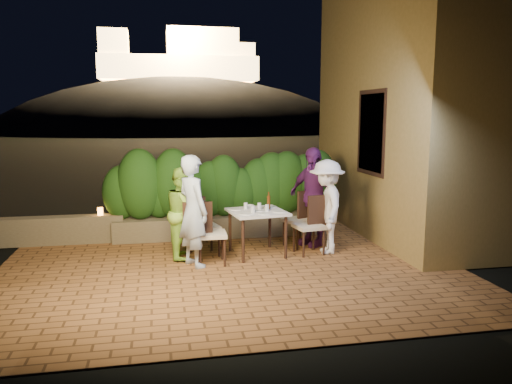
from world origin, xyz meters
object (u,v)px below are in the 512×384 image
object	(u,v)px
dining_table	(257,233)
bowl	(249,206)
diner_white	(327,207)
chair_right_front	(309,225)
beer_bottle	(269,201)
chair_left_front	(211,233)
diner_blue	(193,211)
parapet_lamp	(100,211)
diner_green	(184,212)
diner_purple	(312,197)
chair_left_back	(204,226)
chair_right_back	(299,219)

from	to	relation	value
dining_table	bowl	world-z (taller)	bowl
diner_white	chair_right_front	bearing A→B (deg)	-80.30
beer_bottle	chair_left_front	xyz separation A→B (m)	(-1.02, -0.45, -0.40)
dining_table	diner_blue	distance (m)	1.26
chair_left_front	parapet_lamp	world-z (taller)	chair_left_front
diner_green	diner_purple	bearing A→B (deg)	-78.32
chair_left_front	chair_right_front	size ratio (longest dim) A/B	1.00
diner_green	parapet_lamp	bearing A→B (deg)	52.12
diner_blue	diner_purple	distance (m)	2.33
chair_left_front	diner_purple	xyz separation A→B (m)	(1.89, 0.78, 0.39)
chair_left_back	diner_purple	world-z (taller)	diner_purple
chair_left_front	diner_white	size ratio (longest dim) A/B	0.63
dining_table	parapet_lamp	size ratio (longest dim) A/B	6.32
beer_bottle	chair_left_front	bearing A→B (deg)	-156.23
chair_right_back	diner_green	distance (m)	2.07
chair_left_front	chair_right_front	distance (m)	1.69
dining_table	diner_blue	size ratio (longest dim) A/B	0.51
beer_bottle	diner_blue	xyz separation A→B (m)	(-1.30, -0.50, -0.03)
beer_bottle	parapet_lamp	distance (m)	3.17
chair_right_front	chair_left_back	bearing A→B (deg)	-17.51
bowl	chair_left_front	distance (m)	1.03
chair_right_back	dining_table	bearing A→B (deg)	0.68
diner_blue	diner_white	distance (m)	2.28
beer_bottle	diner_green	xyz separation A→B (m)	(-1.41, 0.01, -0.15)
diner_blue	chair_left_back	bearing A→B (deg)	-48.36
chair_right_front	diner_purple	bearing A→B (deg)	-121.94
chair_right_front	parapet_lamp	xyz separation A→B (m)	(-3.53, 1.49, 0.08)
chair_left_back	chair_right_back	xyz separation A→B (m)	(1.70, 0.25, -0.01)
chair_right_back	diner_purple	bearing A→B (deg)	164.30
chair_right_back	diner_white	size ratio (longest dim) A/B	0.62
chair_right_back	beer_bottle	bearing A→B (deg)	1.10
dining_table	diner_purple	size ratio (longest dim) A/B	0.50
bowl	chair_right_front	world-z (taller)	chair_right_front
chair_right_back	parapet_lamp	distance (m)	3.63
dining_table	chair_left_front	size ratio (longest dim) A/B	0.89
diner_blue	diner_purple	xyz separation A→B (m)	(2.17, 0.84, 0.02)
bowl	diner_green	size ratio (longest dim) A/B	0.11
dining_table	bowl	bearing A→B (deg)	103.05
chair_left_back	chair_right_back	distance (m)	1.72
beer_bottle	chair_left_back	distance (m)	1.16
diner_purple	parapet_lamp	xyz separation A→B (m)	(-3.75, 0.96, -0.31)
chair_right_back	chair_right_front	bearing A→B (deg)	69.74
diner_white	parapet_lamp	world-z (taller)	diner_white
chair_right_front	diner_blue	world-z (taller)	diner_blue
chair_right_back	diner_white	xyz separation A→B (m)	(0.34, -0.49, 0.30)
chair_right_back	diner_white	world-z (taller)	diner_white
dining_table	beer_bottle	distance (m)	0.57
beer_bottle	diner_purple	bearing A→B (deg)	20.92
beer_bottle	diner_white	size ratio (longest dim) A/B	0.19
diner_white	parapet_lamp	bearing A→B (deg)	-102.20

